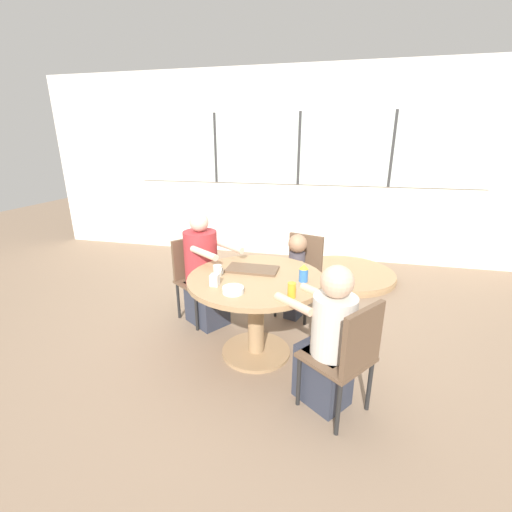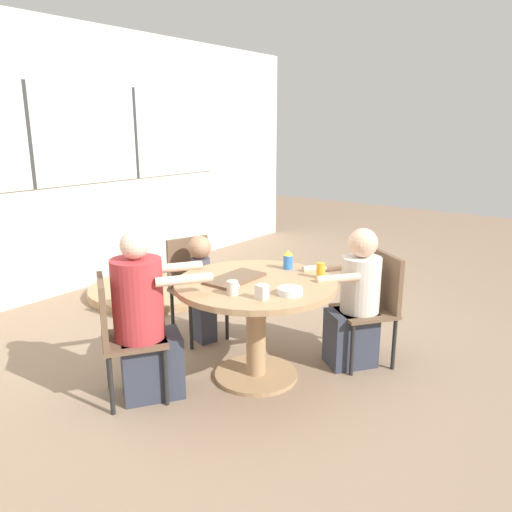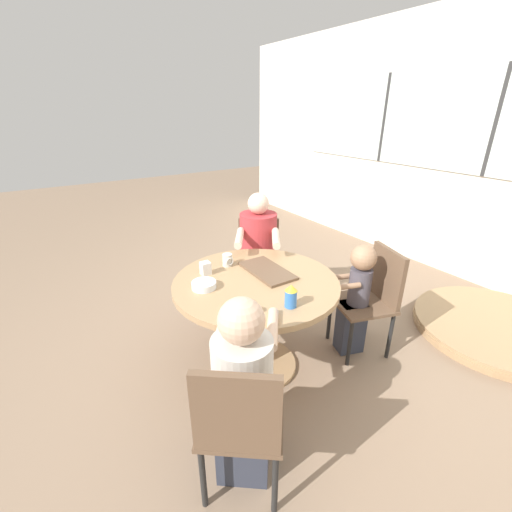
{
  "view_description": "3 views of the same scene",
  "coord_description": "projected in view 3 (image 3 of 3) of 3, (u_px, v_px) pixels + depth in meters",
  "views": [
    {
      "loc": [
        0.6,
        -2.53,
        1.79
      ],
      "look_at": [
        0.0,
        0.0,
        0.91
      ],
      "focal_mm": 24.0,
      "sensor_mm": 36.0,
      "label": 1
    },
    {
      "loc": [
        -2.62,
        -1.98,
        1.78
      ],
      "look_at": [
        0.0,
        0.0,
        0.91
      ],
      "focal_mm": 35.0,
      "sensor_mm": 36.0,
      "label": 2
    },
    {
      "loc": [
        1.73,
        -1.11,
        1.8
      ],
      "look_at": [
        0.0,
        0.0,
        0.91
      ],
      "focal_mm": 24.0,
      "sensor_mm": 36.0,
      "label": 3
    }
  ],
  "objects": [
    {
      "name": "wall_back_with_windows",
      "position": [
        491.0,
        149.0,
        3.41
      ],
      "size": [
        8.4,
        0.08,
        2.8
      ],
      "color": "white",
      "rests_on": "ground_plane"
    },
    {
      "name": "chair_for_toddler",
      "position": [
        374.0,
        292.0,
        2.62
      ],
      "size": [
        0.5,
        0.5,
        0.84
      ],
      "rotation": [
        0.0,
        0.0,
        -3.46
      ],
      "color": "brown",
      "rests_on": "ground_plane"
    },
    {
      "name": "juice_glass",
      "position": [
        240.0,
        310.0,
        1.88
      ],
      "size": [
        0.06,
        0.06,
        0.11
      ],
      "color": "gold",
      "rests_on": "dining_table"
    },
    {
      "name": "food_tray_dark",
      "position": [
        267.0,
        271.0,
        2.43
      ],
      "size": [
        0.44,
        0.23,
        0.02
      ],
      "color": "brown",
      "rests_on": "dining_table"
    },
    {
      "name": "folded_table_stack",
      "position": [
        497.0,
        328.0,
        2.97
      ],
      "size": [
        1.35,
        1.35,
        0.09
      ],
      "color": "tan",
      "rests_on": "ground_plane"
    },
    {
      "name": "dining_table",
      "position": [
        256.0,
        304.0,
        2.39
      ],
      "size": [
        1.13,
        1.13,
        0.73
      ],
      "color": "tan",
      "rests_on": "ground_plane"
    },
    {
      "name": "person_woman_green_shirt",
      "position": [
        258.0,
        262.0,
        3.11
      ],
      "size": [
        0.67,
        0.6,
        1.14
      ],
      "rotation": [
        0.0,
        0.0,
        -2.16
      ],
      "color": "#333847",
      "rests_on": "ground_plane"
    },
    {
      "name": "person_man_blue_shirt",
      "position": [
        244.0,
        395.0,
        1.71
      ],
      "size": [
        0.59,
        0.55,
        1.05
      ],
      "rotation": [
        0.0,
        0.0,
        0.92
      ],
      "color": "#333847",
      "rests_on": "ground_plane"
    },
    {
      "name": "coffee_mug",
      "position": [
        228.0,
        260.0,
        2.51
      ],
      "size": [
        0.08,
        0.07,
        0.09
      ],
      "color": "beige",
      "rests_on": "dining_table"
    },
    {
      "name": "person_toddler",
      "position": [
        356.0,
        298.0,
        2.6
      ],
      "size": [
        0.26,
        0.34,
        0.9
      ],
      "rotation": [
        0.0,
        0.0,
        -3.46
      ],
      "color": "#333847",
      "rests_on": "ground_plane"
    },
    {
      "name": "chair_for_man_blue_shirt",
      "position": [
        240.0,
        420.0,
        1.55
      ],
      "size": [
        0.56,
        0.56,
        0.84
      ],
      "rotation": [
        0.0,
        0.0,
        0.92
      ],
      "color": "brown",
      "rests_on": "ground_plane"
    },
    {
      "name": "milk_carton_small",
      "position": [
        206.0,
        268.0,
        2.38
      ],
      "size": [
        0.06,
        0.06,
        0.09
      ],
      "color": "silver",
      "rests_on": "dining_table"
    },
    {
      "name": "sippy_cup",
      "position": [
        291.0,
        296.0,
        1.98
      ],
      "size": [
        0.07,
        0.07,
        0.14
      ],
      "color": "blue",
      "rests_on": "dining_table"
    },
    {
      "name": "bowl_white_shallow",
      "position": [
        204.0,
        285.0,
        2.21
      ],
      "size": [
        0.16,
        0.16,
        0.04
      ],
      "color": "silver",
      "rests_on": "dining_table"
    },
    {
      "name": "chair_for_woman_green_shirt",
      "position": [
        258.0,
        256.0,
        3.26
      ],
      "size": [
        0.56,
        0.56,
        0.84
      ],
      "rotation": [
        0.0,
        0.0,
        -2.16
      ],
      "color": "brown",
      "rests_on": "ground_plane"
    },
    {
      "name": "ground_plane",
      "position": [
        256.0,
        365.0,
        2.6
      ],
      "size": [
        16.0,
        16.0,
        0.0
      ],
      "primitive_type": "plane",
      "color": "#8C725B"
    }
  ]
}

